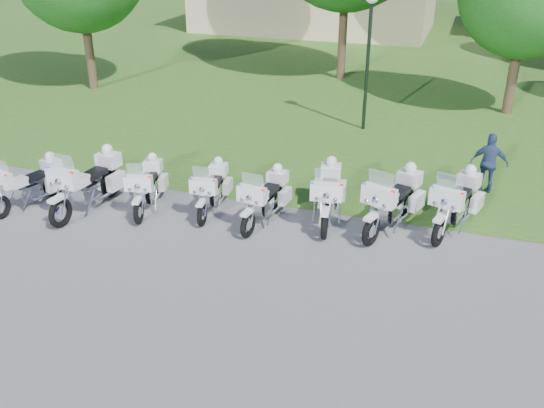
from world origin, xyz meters
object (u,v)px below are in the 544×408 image
(motorcycle_2, at_px, (147,185))
(lamp_post, at_px, (370,27))
(motorcycle_3, at_px, (212,188))
(motorcycle_5, at_px, (328,193))
(motorcycle_7, at_px, (457,202))
(motorcycle_4, at_px, (265,197))
(motorcycle_0, at_px, (30,183))
(motorcycle_1, at_px, (89,181))
(motorcycle_6, at_px, (394,200))
(bystander_c, at_px, (489,164))

(motorcycle_2, xyz_separation_m, lamp_post, (4.04, 7.69, 2.80))
(motorcycle_3, bearing_deg, motorcycle_5, -178.89)
(motorcycle_5, xyz_separation_m, motorcycle_7, (2.94, 0.45, 0.01))
(motorcycle_3, xyz_separation_m, motorcycle_7, (5.80, 0.87, 0.10))
(lamp_post, bearing_deg, motorcycle_4, -97.62)
(motorcycle_0, xyz_separation_m, lamp_post, (6.88, 8.54, 2.79))
(motorcycle_0, height_order, motorcycle_1, motorcycle_1)
(motorcycle_3, xyz_separation_m, motorcycle_6, (4.40, 0.46, 0.12))
(motorcycle_0, bearing_deg, motorcycle_2, -147.56)
(motorcycle_0, xyz_separation_m, motorcycle_7, (10.23, 2.09, 0.06))
(motorcycle_5, relative_size, bystander_c, 1.49)
(motorcycle_1, bearing_deg, motorcycle_7, -162.51)
(bystander_c, bearing_deg, motorcycle_5, 38.60)
(motorcycle_1, relative_size, motorcycle_2, 1.22)
(motorcycle_0, xyz_separation_m, bystander_c, (10.91, 4.47, 0.18))
(motorcycle_0, distance_m, bystander_c, 11.79)
(motorcycle_0, bearing_deg, motorcycle_6, -153.41)
(bystander_c, bearing_deg, motorcycle_2, 24.78)
(motorcycle_7, bearing_deg, motorcycle_3, 25.02)
(motorcycle_4, xyz_separation_m, lamp_post, (1.00, 7.46, 2.79))
(motorcycle_2, height_order, motorcycle_7, motorcycle_7)
(motorcycle_6, bearing_deg, motorcycle_3, 23.98)
(lamp_post, bearing_deg, motorcycle_6, -74.11)
(motorcycle_3, distance_m, bystander_c, 7.25)
(motorcycle_3, bearing_deg, motorcycle_1, 9.68)
(motorcycle_2, bearing_deg, motorcycle_4, 170.05)
(motorcycle_3, bearing_deg, motorcycle_6, 178.64)
(motorcycle_5, relative_size, motorcycle_6, 0.98)
(motorcycle_1, distance_m, lamp_post, 10.17)
(motorcycle_3, bearing_deg, motorcycle_7, -178.71)
(lamp_post, relative_size, bystander_c, 2.83)
(motorcycle_0, xyz_separation_m, motorcycle_1, (1.52, 0.33, 0.11))
(motorcycle_1, bearing_deg, motorcycle_3, -156.99)
(motorcycle_3, height_order, motorcycle_6, motorcycle_6)
(motorcycle_1, relative_size, bystander_c, 1.62)
(motorcycle_1, xyz_separation_m, motorcycle_5, (5.77, 1.31, -0.05))
(bystander_c, bearing_deg, motorcycle_3, 27.27)
(motorcycle_4, xyz_separation_m, motorcycle_6, (2.95, 0.59, 0.09))
(motorcycle_4, bearing_deg, motorcycle_6, -161.84)
(motorcycle_2, relative_size, motorcycle_7, 0.89)
(motorcycle_2, distance_m, motorcycle_4, 3.05)
(motorcycle_3, xyz_separation_m, motorcycle_4, (1.45, -0.14, 0.03))
(motorcycle_3, relative_size, motorcycle_4, 0.95)
(motorcycle_1, xyz_separation_m, motorcycle_6, (7.31, 1.34, -0.02))
(motorcycle_1, relative_size, motorcycle_5, 1.08)
(motorcycle_1, bearing_deg, motorcycle_4, -164.16)
(motorcycle_5, bearing_deg, motorcycle_3, -0.85)
(motorcycle_0, height_order, motorcycle_3, motorcycle_0)
(motorcycle_4, xyz_separation_m, bystander_c, (5.03, 3.39, 0.18))
(motorcycle_3, relative_size, lamp_post, 0.46)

